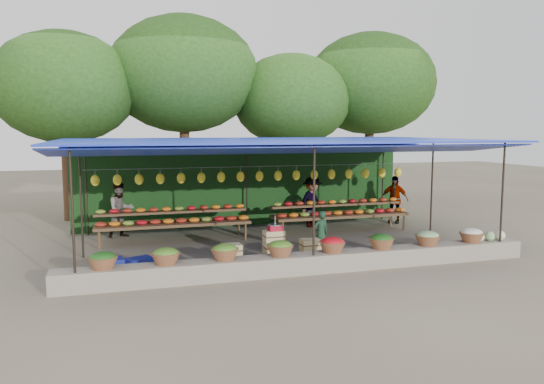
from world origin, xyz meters
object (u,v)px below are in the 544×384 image
object	(u,v)px
crate_counter	(273,250)
blue_crate_back	(140,266)
weighing_scale	(275,227)
blue_crate_front	(110,267)
vendor_seated	(321,233)

from	to	relation	value
crate_counter	blue_crate_back	xyz separation A→B (m)	(-2.99, 0.02, -0.14)
crate_counter	weighing_scale	size ratio (longest dim) A/B	6.88
weighing_scale	blue_crate_front	world-z (taller)	weighing_scale
crate_counter	weighing_scale	distance (m)	0.54
vendor_seated	blue_crate_back	size ratio (longest dim) A/B	2.01
crate_counter	weighing_scale	world-z (taller)	weighing_scale
weighing_scale	blue_crate_front	bearing A→B (deg)	178.42
blue_crate_front	blue_crate_back	bearing A→B (deg)	-18.32
weighing_scale	blue_crate_back	bearing A→B (deg)	179.71
crate_counter	blue_crate_front	world-z (taller)	crate_counter
vendor_seated	blue_crate_back	distance (m)	4.35
weighing_scale	blue_crate_front	distance (m)	3.73
crate_counter	blue_crate_front	distance (m)	3.61
crate_counter	blue_crate_back	bearing A→B (deg)	179.71
vendor_seated	blue_crate_front	world-z (taller)	vendor_seated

